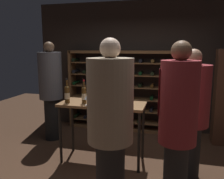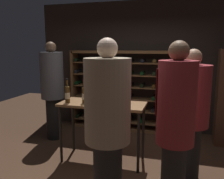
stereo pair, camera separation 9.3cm
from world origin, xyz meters
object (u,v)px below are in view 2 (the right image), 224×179
person_host_in_suit (175,122)px  wine_bottle_black_capsule (84,95)px  person_bystander_red_print (108,121)px  wine_bottle_amber_reserve (67,94)px  person_guest_plum_blouse (190,110)px  person_guest_blue_shirt (52,86)px  wine_glass_stemmed_left (87,98)px  wine_glass_stemmed_center (104,97)px  tasting_table (102,110)px  wine_bottle_green_slim (113,95)px  wine_rack (126,91)px

person_host_in_suit → wine_bottle_black_capsule: size_ratio=5.13×
person_bystander_red_print → wine_bottle_amber_reserve: bearing=162.5°
person_guest_plum_blouse → wine_bottle_black_capsule: person_guest_plum_blouse is taller
person_guest_blue_shirt → person_host_in_suit: bearing=-66.9°
person_guest_blue_shirt → wine_glass_stemmed_left: (1.09, -0.86, 0.01)m
wine_glass_stemmed_center → tasting_table: bearing=-140.8°
tasting_table → wine_glass_stemmed_left: (-0.18, -0.20, 0.23)m
tasting_table → wine_bottle_green_slim: bearing=32.5°
wine_rack → person_guest_blue_shirt: size_ratio=1.29×
person_host_in_suit → wine_glass_stemmed_center: 1.50m
wine_bottle_black_capsule → person_guest_plum_blouse: bearing=-2.3°
person_bystander_red_print → tasting_table: bearing=139.3°
wine_bottle_amber_reserve → wine_bottle_green_slim: wine_bottle_amber_reserve is taller
tasting_table → person_guest_blue_shirt: size_ratio=0.69×
wine_rack → person_host_in_suit: size_ratio=1.32×
wine_glass_stemmed_center → person_guest_blue_shirt: bearing=154.0°
wine_rack → tasting_table: bearing=-90.9°
person_guest_plum_blouse → person_guest_blue_shirt: bearing=57.4°
person_host_in_suit → person_guest_plum_blouse: size_ratio=1.05×
person_host_in_suit → wine_bottle_green_slim: (-1.00, 1.07, 0.03)m
tasting_table → wine_bottle_amber_reserve: size_ratio=3.49×
wine_rack → wine_glass_stemmed_center: 1.60m
tasting_table → person_guest_blue_shirt: bearing=152.7°
person_guest_blue_shirt → wine_bottle_amber_reserve: 1.07m
person_guest_plum_blouse → wine_bottle_black_capsule: (-1.62, 0.06, 0.12)m
wine_bottle_black_capsule → wine_glass_stemmed_left: 0.15m
person_bystander_red_print → wine_bottle_black_capsule: (-0.72, 1.06, 0.04)m
wine_bottle_amber_reserve → tasting_table: bearing=13.5°
person_guest_blue_shirt → wine_bottle_black_capsule: 1.24m
person_guest_plum_blouse → person_guest_blue_shirt: 2.74m
wine_rack → wine_bottle_amber_reserve: wine_rack is taller
tasting_table → person_guest_plum_blouse: 1.36m
wine_bottle_black_capsule → wine_glass_stemmed_center: size_ratio=2.71×
person_guest_blue_shirt → wine_glass_stemmed_left: person_guest_blue_shirt is taller
person_bystander_red_print → person_host_in_suit: 0.73m
person_host_in_suit → wine_bottle_amber_reserve: person_host_in_suit is taller
wine_glass_stemmed_center → wine_glass_stemmed_left: size_ratio=0.86×
wine_bottle_amber_reserve → wine_bottle_green_slim: size_ratio=1.19×
person_bystander_red_print → wine_glass_stemmed_left: size_ratio=12.07×
person_host_in_suit → wine_glass_stemmed_left: (-1.34, 0.78, 0.03)m
wine_rack → person_host_in_suit: person_host_in_suit is taller
tasting_table → person_guest_plum_blouse: bearing=-6.3°
wine_rack → wine_bottle_green_slim: bearing=-85.3°
tasting_table → person_guest_plum_blouse: (1.34, -0.15, 0.14)m
person_bystander_red_print → wine_bottle_black_capsule: person_bystander_red_print is taller
person_guest_blue_shirt → wine_bottle_black_capsule: (1.00, -0.74, 0.03)m
wine_rack → wine_glass_stemmed_left: 1.83m
person_guest_plum_blouse → person_guest_blue_shirt: person_guest_blue_shirt is taller
wine_rack → wine_bottle_black_capsule: bearing=-100.1°
person_guest_plum_blouse → wine_glass_stemmed_center: size_ratio=13.26×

